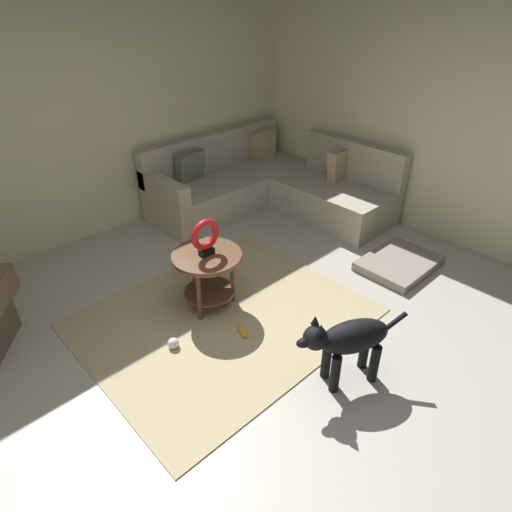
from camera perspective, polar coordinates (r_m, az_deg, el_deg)
ground_plane at (r=3.42m, az=1.47°, el=-15.33°), size 6.00×6.00×0.10m
wall_back at (r=4.98m, az=-23.86°, el=16.50°), size 6.00×0.12×2.70m
wall_right at (r=5.00m, az=27.52°, el=15.68°), size 0.12×6.00×2.70m
area_rug at (r=3.83m, az=-4.33°, el=-8.00°), size 2.30×1.90×0.01m
sectional_couch at (r=5.59m, az=1.57°, el=9.09°), size 2.20×2.25×0.88m
side_table at (r=3.74m, az=-6.39°, el=-1.35°), size 0.60×0.60×0.54m
torus_sculpture at (r=3.59m, az=-6.67°, el=2.58°), size 0.28×0.08×0.33m
dog_bed_mat at (r=4.68m, az=18.29°, el=-0.91°), size 0.80×0.60×0.09m
dog at (r=3.12m, az=12.05°, el=-10.83°), size 0.79×0.43×0.63m
dog_toy_ball at (r=3.57m, az=-10.84°, el=-11.24°), size 0.09×0.09×0.09m
dog_toy_rope at (r=3.84m, az=13.16°, el=-8.43°), size 0.16×0.13×0.05m
dog_toy_bone at (r=3.65m, az=-1.80°, el=-9.79°), size 0.12×0.19×0.06m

